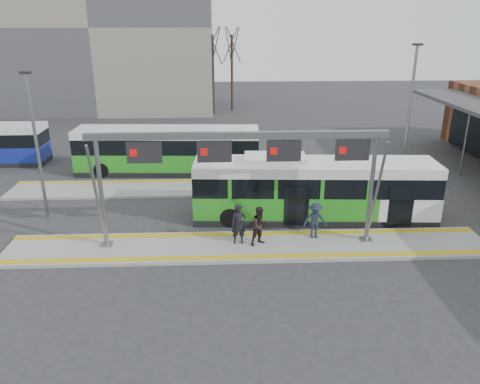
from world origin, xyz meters
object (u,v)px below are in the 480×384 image
object	(u,v)px
hero_bus	(313,190)
passenger_a	(239,224)
passenger_b	(260,226)
passenger_c	(315,220)
gantry	(241,156)

from	to	relation	value
hero_bus	passenger_a	world-z (taller)	hero_bus
passenger_b	passenger_c	world-z (taller)	passenger_b
hero_bus	passenger_b	distance (m)	4.43
passenger_a	passenger_c	xyz separation A→B (m)	(3.58, 0.45, -0.08)
passenger_a	hero_bus	bearing A→B (deg)	30.36
passenger_a	passenger_b	distance (m)	0.97
gantry	hero_bus	bearing A→B (deg)	38.12
passenger_a	passenger_b	xyz separation A→B (m)	(0.96, -0.13, -0.03)
gantry	hero_bus	world-z (taller)	gantry
hero_bus	passenger_c	distance (m)	2.70
hero_bus	passenger_a	xyz separation A→B (m)	(-3.98, -3.07, -0.46)
passenger_a	passenger_c	world-z (taller)	passenger_a
passenger_a	passenger_b	world-z (taller)	passenger_a
hero_bus	passenger_c	bearing A→B (deg)	-95.31
passenger_c	passenger_a	bearing A→B (deg)	-173.92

